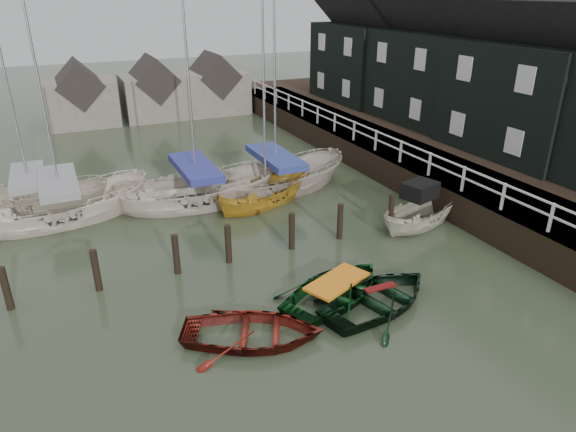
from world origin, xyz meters
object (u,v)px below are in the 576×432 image
rowboat_green (336,298)px  sailboat_d (276,190)px  rowboat_red (253,340)px  sailboat_e (34,209)px  rowboat_dkgreen (378,306)px  sailboat_b (198,202)px  sailboat_c (266,200)px  motorboat (420,222)px  sailboat_a (65,218)px

rowboat_green → sailboat_d: bearing=-35.0°
rowboat_red → sailboat_e: sailboat_e is taller
rowboat_dkgreen → sailboat_e: (-9.31, 12.27, 0.06)m
rowboat_green → sailboat_b: 9.34m
rowboat_green → sailboat_b: (-1.80, 9.17, 0.06)m
sailboat_d → sailboat_c: bearing=130.3°
motorboat → sailboat_a: size_ratio=0.38×
sailboat_d → rowboat_green: bearing=163.1°
motorboat → sailboat_a: bearing=46.9°
motorboat → sailboat_b: sailboat_b is taller
rowboat_red → motorboat: bearing=-39.1°
sailboat_a → rowboat_green: bearing=-149.8°
sailboat_d → sailboat_a: bearing=80.8°
rowboat_dkgreen → motorboat: 6.40m
motorboat → rowboat_dkgreen: bearing=114.7°
sailboat_b → sailboat_e: sailboat_b is taller
rowboat_red → sailboat_c: sailboat_c is taller
rowboat_dkgreen → sailboat_e: size_ratio=0.39×
sailboat_b → sailboat_e: 6.93m
sailboat_a → rowboat_dkgreen: bearing=-148.9°
rowboat_dkgreen → motorboat: size_ratio=0.90×
motorboat → sailboat_b: size_ratio=0.37×
rowboat_green → motorboat: bearing=-83.0°
rowboat_dkgreen → sailboat_b: sailboat_b is taller
motorboat → sailboat_e: sailboat_e is taller
rowboat_dkgreen → sailboat_d: bearing=-20.6°
rowboat_green → sailboat_c: size_ratio=0.40×
motorboat → sailboat_a: (-12.97, 6.46, -0.04)m
motorboat → sailboat_a: 14.49m
rowboat_green → rowboat_dkgreen: (0.93, -0.91, 0.00)m
motorboat → sailboat_b: 9.54m
rowboat_red → sailboat_d: bearing=-1.1°
rowboat_red → rowboat_dkgreen: rowboat_dkgreen is taller
motorboat → rowboat_green: bearing=103.4°
sailboat_e → sailboat_b: bearing=-86.7°
sailboat_e → motorboat: bearing=-98.0°
sailboat_d → rowboat_red: bearing=148.4°
rowboat_green → sailboat_d: 9.30m
rowboat_green → sailboat_a: sailboat_a is taller
rowboat_dkgreen → sailboat_e: 15.40m
sailboat_b → sailboat_c: (2.86, -0.95, -0.04)m
rowboat_red → sailboat_c: bearing=1.1°
rowboat_red → motorboat: (8.80, 4.17, 0.10)m
motorboat → sailboat_d: size_ratio=0.37×
rowboat_dkgreen → sailboat_a: size_ratio=0.34×
rowboat_green → sailboat_c: sailboat_c is taller
sailboat_e → sailboat_c: bearing=-86.7°
motorboat → sailboat_c: (-4.68, 4.91, -0.08)m
rowboat_red → sailboat_a: sailboat_a is taller
motorboat → sailboat_e: size_ratio=0.44×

